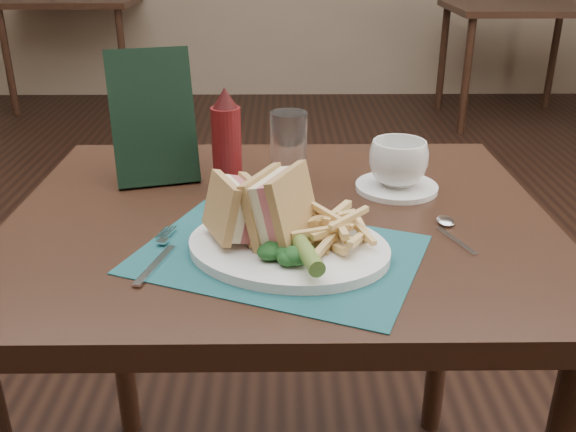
{
  "coord_description": "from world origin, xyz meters",
  "views": [
    {
      "loc": [
        0.0,
        -1.49,
        1.19
      ],
      "look_at": [
        0.01,
        -0.62,
        0.8
      ],
      "focal_mm": 40.0,
      "sensor_mm": 36.0,
      "label": 1
    }
  ],
  "objects_px": {
    "sandwich_half_b": "(267,203)",
    "coffee_cup": "(398,163)",
    "plate": "(288,248)",
    "saucer": "(396,187)",
    "table_bg_right": "(513,64)",
    "check_presenter": "(153,117)",
    "placemat": "(279,254)",
    "table_main": "(281,390)",
    "ketchup_bottle": "(226,139)",
    "drinking_glass": "(289,146)",
    "table_bg_left": "(79,52)",
    "sandwich_half_a": "(221,211)"
  },
  "relations": [
    {
      "from": "table_bg_left",
      "to": "ketchup_bottle",
      "type": "xyz_separation_m",
      "value": [
        1.36,
        -3.61,
        0.47
      ]
    },
    {
      "from": "saucer",
      "to": "check_presenter",
      "type": "bearing_deg",
      "value": 172.43
    },
    {
      "from": "ketchup_bottle",
      "to": "table_bg_left",
      "type": "bearing_deg",
      "value": 110.66
    },
    {
      "from": "drinking_glass",
      "to": "check_presenter",
      "type": "height_order",
      "value": "check_presenter"
    },
    {
      "from": "table_main",
      "to": "coffee_cup",
      "type": "distance_m",
      "value": 0.49
    },
    {
      "from": "saucer",
      "to": "ketchup_bottle",
      "type": "distance_m",
      "value": 0.32
    },
    {
      "from": "sandwich_half_b",
      "to": "coffee_cup",
      "type": "xyz_separation_m",
      "value": [
        0.23,
        0.23,
        -0.02
      ]
    },
    {
      "from": "sandwich_half_b",
      "to": "check_presenter",
      "type": "bearing_deg",
      "value": 152.78
    },
    {
      "from": "ketchup_bottle",
      "to": "coffee_cup",
      "type": "bearing_deg",
      "value": -3.05
    },
    {
      "from": "sandwich_half_b",
      "to": "coffee_cup",
      "type": "bearing_deg",
      "value": 71.45
    },
    {
      "from": "ketchup_bottle",
      "to": "check_presenter",
      "type": "bearing_deg",
      "value": 162.64
    },
    {
      "from": "table_main",
      "to": "plate",
      "type": "relative_size",
      "value": 3.0
    },
    {
      "from": "sandwich_half_a",
      "to": "sandwich_half_b",
      "type": "bearing_deg",
      "value": -15.82
    },
    {
      "from": "sandwich_half_a",
      "to": "coffee_cup",
      "type": "bearing_deg",
      "value": 15.02
    },
    {
      "from": "table_main",
      "to": "ketchup_bottle",
      "type": "height_order",
      "value": "ketchup_bottle"
    },
    {
      "from": "sandwich_half_a",
      "to": "placemat",
      "type": "bearing_deg",
      "value": -33.2
    },
    {
      "from": "table_bg_right",
      "to": "plate",
      "type": "height_order",
      "value": "plate"
    },
    {
      "from": "table_bg_right",
      "to": "drinking_glass",
      "type": "relative_size",
      "value": 6.92
    },
    {
      "from": "saucer",
      "to": "ketchup_bottle",
      "type": "bearing_deg",
      "value": 176.95
    },
    {
      "from": "plate",
      "to": "saucer",
      "type": "distance_m",
      "value": 0.32
    },
    {
      "from": "table_bg_left",
      "to": "sandwich_half_b",
      "type": "xyz_separation_m",
      "value": [
        1.44,
        -3.86,
        0.45
      ]
    },
    {
      "from": "placemat",
      "to": "coffee_cup",
      "type": "bearing_deg",
      "value": 49.83
    },
    {
      "from": "table_bg_right",
      "to": "check_presenter",
      "type": "xyz_separation_m",
      "value": [
        -1.76,
        -3.09,
        0.5
      ]
    },
    {
      "from": "table_main",
      "to": "ketchup_bottle",
      "type": "bearing_deg",
      "value": 128.88
    },
    {
      "from": "table_bg_left",
      "to": "sandwich_half_a",
      "type": "distance_m",
      "value": 4.13
    },
    {
      "from": "sandwich_half_b",
      "to": "saucer",
      "type": "height_order",
      "value": "sandwich_half_b"
    },
    {
      "from": "saucer",
      "to": "ketchup_bottle",
      "type": "relative_size",
      "value": 0.81
    },
    {
      "from": "table_bg_left",
      "to": "saucer",
      "type": "height_order",
      "value": "saucer"
    },
    {
      "from": "table_bg_left",
      "to": "sandwich_half_b",
      "type": "distance_m",
      "value": 4.15
    },
    {
      "from": "sandwich_half_b",
      "to": "saucer",
      "type": "bearing_deg",
      "value": 71.45
    },
    {
      "from": "table_main",
      "to": "drinking_glass",
      "type": "xyz_separation_m",
      "value": [
        0.02,
        0.16,
        0.44
      ]
    },
    {
      "from": "placemat",
      "to": "table_main",
      "type": "bearing_deg",
      "value": 89.51
    },
    {
      "from": "table_bg_left",
      "to": "table_bg_right",
      "type": "xyz_separation_m",
      "value": [
        2.99,
        -0.48,
        0.0
      ]
    },
    {
      "from": "plate",
      "to": "sandwich_half_b",
      "type": "relative_size",
      "value": 2.7
    },
    {
      "from": "table_main",
      "to": "drinking_glass",
      "type": "relative_size",
      "value": 6.92
    },
    {
      "from": "table_bg_left",
      "to": "drinking_glass",
      "type": "xyz_separation_m",
      "value": [
        1.48,
        -3.57,
        0.44
      ]
    },
    {
      "from": "placemat",
      "to": "coffee_cup",
      "type": "distance_m",
      "value": 0.34
    },
    {
      "from": "sandwich_half_b",
      "to": "table_bg_right",
      "type": "bearing_deg",
      "value": 91.76
    },
    {
      "from": "table_bg_left",
      "to": "ketchup_bottle",
      "type": "bearing_deg",
      "value": -69.34
    },
    {
      "from": "table_main",
      "to": "sandwich_half_b",
      "type": "bearing_deg",
      "value": -97.63
    },
    {
      "from": "table_main",
      "to": "table_bg_left",
      "type": "bearing_deg",
      "value": 111.34
    },
    {
      "from": "table_bg_right",
      "to": "table_main",
      "type": "bearing_deg",
      "value": -115.24
    },
    {
      "from": "sandwich_half_b",
      "to": "ketchup_bottle",
      "type": "xyz_separation_m",
      "value": [
        -0.08,
        0.25,
        0.02
      ]
    },
    {
      "from": "plate",
      "to": "drinking_glass",
      "type": "bearing_deg",
      "value": 108.32
    },
    {
      "from": "sandwich_half_b",
      "to": "check_presenter",
      "type": "distance_m",
      "value": 0.37
    },
    {
      "from": "plate",
      "to": "ketchup_bottle",
      "type": "height_order",
      "value": "ketchup_bottle"
    },
    {
      "from": "table_bg_right",
      "to": "sandwich_half_b",
      "type": "bearing_deg",
      "value": -114.62
    },
    {
      "from": "plate",
      "to": "coffee_cup",
      "type": "bearing_deg",
      "value": 70.42
    },
    {
      "from": "table_bg_right",
      "to": "check_presenter",
      "type": "height_order",
      "value": "check_presenter"
    },
    {
      "from": "plate",
      "to": "sandwich_half_b",
      "type": "bearing_deg",
      "value": 167.14
    }
  ]
}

